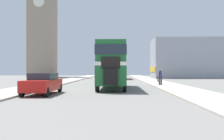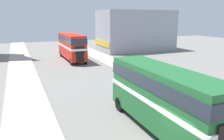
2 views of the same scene
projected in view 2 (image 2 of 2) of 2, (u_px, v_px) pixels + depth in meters
double_decker_bus at (162, 95)px, 13.32m from camera, size 2.42×9.70×4.04m
bus_distant at (72, 45)px, 36.43m from camera, size 2.48×10.32×4.34m
pedestrian_walking at (184, 87)px, 19.04m from camera, size 0.35×0.35×1.72m
bicycle_on_pavement at (147, 74)px, 26.08m from camera, size 0.05×1.76×0.78m
shop_building_block at (136, 31)px, 47.24m from camera, size 15.86×8.21×8.51m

